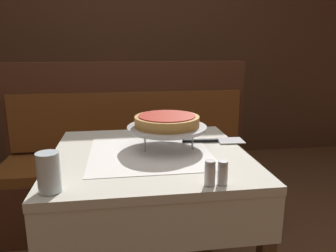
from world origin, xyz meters
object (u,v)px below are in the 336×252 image
pizza_pan_stand (167,128)px  salt_shaker (210,173)px  pizza_server (217,141)px  deep_dish_pizza (167,121)px  condiment_caddy (110,89)px  pepper_shaker (223,173)px  booth_bench (131,176)px  dining_table_front (150,179)px  water_glass_near (49,172)px  dining_table_rear (113,107)px

pizza_pan_stand → salt_shaker: (0.08, -0.42, -0.04)m
pizza_server → salt_shaker: (-0.16, -0.46, 0.04)m
deep_dish_pizza → condiment_caddy: size_ratio=1.56×
condiment_caddy → pizza_server: bearing=-72.3°
salt_shaker → pepper_shaker: bearing=0.0°
salt_shaker → pepper_shaker: size_ratio=1.05×
deep_dish_pizza → salt_shaker: deep_dish_pizza is taller
deep_dish_pizza → pepper_shaker: bearing=-74.2°
deep_dish_pizza → booth_bench: bearing=100.7°
booth_bench → pizza_pan_stand: size_ratio=4.85×
condiment_caddy → dining_table_front: bearing=-83.2°
pizza_server → water_glass_near: bearing=-146.1°
dining_table_front → pizza_server: bearing=19.5°
booth_bench → pizza_server: booth_bench is taller
dining_table_front → pepper_shaker: pepper_shaker is taller
dining_table_front → booth_bench: booth_bench is taller
salt_shaker → pizza_server: bearing=70.8°
pizza_server → pepper_shaker: bearing=-104.4°
dining_table_rear → water_glass_near: (-0.15, -2.02, 0.18)m
pizza_pan_stand → condiment_caddy: (-0.29, 1.67, -0.05)m
deep_dish_pizza → pepper_shaker: 0.44m
water_glass_near → deep_dish_pizza: bearing=43.6°
deep_dish_pizza → salt_shaker: bearing=-79.6°
pizza_server → pepper_shaker: pepper_shaker is taller
booth_bench → water_glass_near: size_ratio=13.60×
dining_table_rear → deep_dish_pizza: bearing=-80.9°
water_glass_near → pizza_server: bearing=33.9°
dining_table_rear → salt_shaker: bearing=-80.7°
pizza_server → booth_bench: bearing=118.1°
dining_table_front → deep_dish_pizza: 0.26m
booth_bench → pizza_server: 0.91m
water_glass_near → salt_shaker: size_ratio=1.52×
booth_bench → dining_table_rear: bearing=97.7°
dining_table_front → pizza_pan_stand: (0.08, 0.07, 0.20)m
pepper_shaker → salt_shaker: bearing=180.0°
pizza_pan_stand → dining_table_front: bearing=-139.0°
pizza_server → condiment_caddy: 1.71m
dining_table_rear → booth_bench: 0.94m
pizza_pan_stand → deep_dish_pizza: deep_dish_pizza is taller
dining_table_front → condiment_caddy: bearing=96.8°
dining_table_rear → salt_shaker: (0.34, -2.04, 0.16)m
pizza_server → deep_dish_pizza: bearing=-169.9°
pizza_server → condiment_caddy: (-0.52, 1.63, 0.03)m
pizza_pan_stand → pepper_shaker: 0.43m
pizza_pan_stand → condiment_caddy: condiment_caddy is taller
pizza_pan_stand → pizza_server: bearing=10.1°
dining_table_front → condiment_caddy: (-0.21, 1.74, 0.15)m
dining_table_front → water_glass_near: (-0.33, -0.32, 0.18)m
pizza_server → water_glass_near: 0.78m
dining_table_rear → deep_dish_pizza: (0.26, -1.62, 0.24)m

